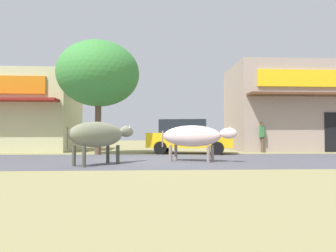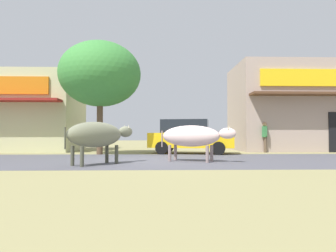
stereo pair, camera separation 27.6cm
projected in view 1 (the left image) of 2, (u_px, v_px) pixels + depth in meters
The scene contains 8 objects.
ground at pixel (147, 160), 10.98m from camera, with size 80.00×80.00×0.00m, color #908957.
asphalt_road at pixel (147, 160), 10.98m from camera, with size 72.00×6.42×0.00m, color #4F4F57.
storefront_right_club at pixel (293, 108), 18.27m from camera, with size 7.31×5.21×5.00m.
roadside_tree at pixel (98, 74), 14.22m from camera, with size 3.80×3.80×5.27m.
parked_hatchback_car at pixel (188, 136), 14.86m from camera, with size 4.28×2.52×1.64m.
cow_near_brown at pixel (98, 135), 9.23m from camera, with size 2.01×2.15×1.30m.
cow_far_dark at pixel (193, 136), 10.40m from camera, with size 2.55×1.57×1.23m.
pedestrian_by_shop at pixel (262, 135), 15.91m from camera, with size 0.38×0.61×1.56m.
Camera 1 is at (0.15, -11.04, 0.90)m, focal length 32.65 mm.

